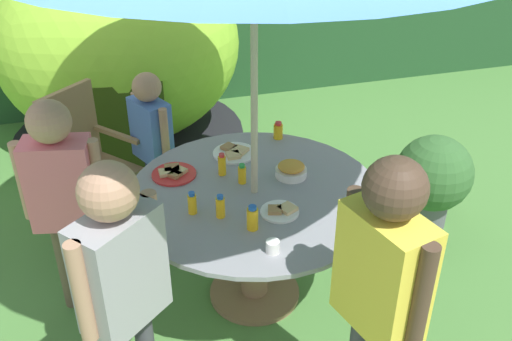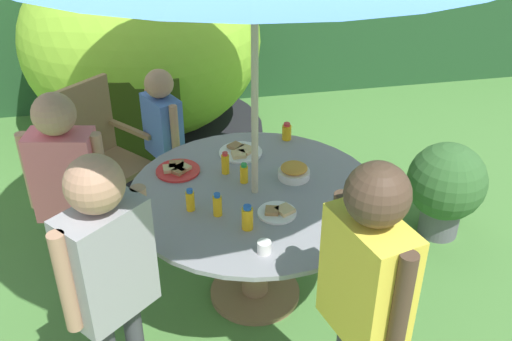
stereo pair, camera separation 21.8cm
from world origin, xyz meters
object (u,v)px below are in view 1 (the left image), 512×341
at_px(plate_back_edge, 280,211).
at_px(dome_tent, 119,47).
at_px(juice_bottle_near_right, 242,174).
at_px(juice_bottle_center_back, 222,165).
at_px(garden_table, 254,219).
at_px(child_in_pink_shirt, 61,184).
at_px(child_in_grey_shirt, 120,270).
at_px(snack_bowl, 291,170).
at_px(juice_bottle_far_right, 252,218).
at_px(plate_near_left, 234,152).
at_px(juice_bottle_far_left, 278,131).
at_px(child_in_blue_shirt, 151,130).
at_px(cup_near, 273,247).
at_px(potted_plant, 433,177).
at_px(child_in_yellow_shirt, 383,273).
at_px(juice_bottle_mid_left, 192,203).
at_px(plate_center_front, 174,173).
at_px(juice_bottle_mid_right, 220,207).
at_px(wooden_chair, 85,156).

bearing_deg(plate_back_edge, dome_tent, 103.54).
relative_size(juice_bottle_near_right, juice_bottle_center_back, 0.88).
distance_m(garden_table, child_in_pink_shirt, 1.04).
bearing_deg(juice_bottle_near_right, child_in_grey_shirt, -133.56).
xyz_separation_m(snack_bowl, juice_bottle_far_right, (-0.34, -0.41, 0.02)).
distance_m(plate_near_left, juice_bottle_far_left, 0.34).
height_order(garden_table, child_in_blue_shirt, child_in_blue_shirt).
relative_size(child_in_pink_shirt, cup_near, 19.84).
bearing_deg(garden_table, potted_plant, 14.93).
xyz_separation_m(dome_tent, child_in_blue_shirt, (0.09, -1.36, -0.11)).
distance_m(child_in_yellow_shirt, juice_bottle_near_right, 1.13).
height_order(juice_bottle_center_back, juice_bottle_mid_left, juice_bottle_center_back).
bearing_deg(plate_back_edge, garden_table, 108.84).
relative_size(dome_tent, plate_center_front, 8.52).
bearing_deg(juice_bottle_near_right, snack_bowl, -1.54).
xyz_separation_m(dome_tent, juice_bottle_far_left, (0.83, -1.74, -0.03)).
xyz_separation_m(child_in_yellow_shirt, juice_bottle_mid_right, (-0.49, 0.80, -0.13)).
distance_m(child_in_blue_shirt, juice_bottle_near_right, 0.92).
height_order(dome_tent, juice_bottle_mid_left, dome_tent).
relative_size(child_in_pink_shirt, juice_bottle_far_left, 11.75).
xyz_separation_m(plate_near_left, cup_near, (-0.05, -0.94, 0.02)).
distance_m(plate_back_edge, juice_bottle_center_back, 0.49).
height_order(child_in_grey_shirt, plate_center_front, child_in_grey_shirt).
bearing_deg(juice_bottle_near_right, juice_bottle_mid_left, -146.41).
bearing_deg(snack_bowl, wooden_chair, 141.03).
bearing_deg(plate_center_front, dome_tent, 93.90).
bearing_deg(plate_near_left, juice_bottle_far_right, -97.08).
height_order(child_in_pink_shirt, juice_bottle_near_right, child_in_pink_shirt).
relative_size(child_in_grey_shirt, juice_bottle_far_left, 12.53).
relative_size(wooden_chair, child_in_pink_shirt, 0.75).
height_order(wooden_chair, child_in_blue_shirt, child_in_blue_shirt).
height_order(wooden_chair, juice_bottle_far_left, wooden_chair).
distance_m(child_in_pink_shirt, juice_bottle_mid_right, 0.85).
bearing_deg(cup_near, child_in_pink_shirt, 142.68).
bearing_deg(juice_bottle_mid_left, dome_tent, 94.14).
bearing_deg(plate_center_front, juice_bottle_far_right, -63.89).
relative_size(juice_bottle_mid_left, juice_bottle_mid_right, 0.97).
relative_size(child_in_yellow_shirt, plate_near_left, 5.59).
bearing_deg(child_in_grey_shirt, juice_bottle_mid_right, 1.17).
bearing_deg(child_in_blue_shirt, wooden_chair, -125.59).
xyz_separation_m(child_in_pink_shirt, plate_center_front, (0.59, 0.09, -0.09)).
bearing_deg(potted_plant, snack_bowl, -166.76).
height_order(child_in_pink_shirt, plate_back_edge, child_in_pink_shirt).
bearing_deg(juice_bottle_center_back, child_in_yellow_shirt, -72.01).
xyz_separation_m(snack_bowl, juice_bottle_mid_left, (-0.60, -0.20, 0.02)).
distance_m(wooden_chair, child_in_yellow_shirt, 2.32).
xyz_separation_m(juice_bottle_far_left, cup_near, (-0.36, -1.06, -0.02)).
bearing_deg(juice_bottle_center_back, juice_bottle_far_left, 36.94).
height_order(potted_plant, child_in_blue_shirt, child_in_blue_shirt).
bearing_deg(plate_center_front, plate_back_edge, -47.53).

